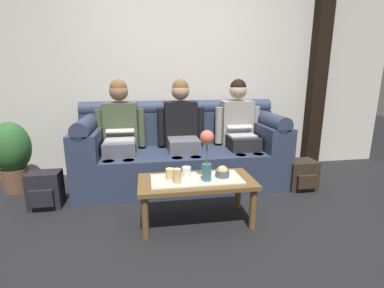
{
  "coord_description": "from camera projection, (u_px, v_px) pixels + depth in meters",
  "views": [
    {
      "loc": [
        -0.41,
        -2.03,
        1.27
      ],
      "look_at": [
        0.06,
        0.82,
        0.55
      ],
      "focal_mm": 26.17,
      "sensor_mm": 36.0,
      "label": 1
    }
  ],
  "objects": [
    {
      "name": "person_left",
      "position": [
        120.0,
        130.0,
        3.16
      ],
      "size": [
        0.56,
        0.67,
        1.22
      ],
      "color": "#595B66",
      "rests_on": "ground_plane"
    },
    {
      "name": "coffee_table",
      "position": [
        197.0,
        185.0,
        2.41
      ],
      "size": [
        0.99,
        0.48,
        0.41
      ],
      "color": "brown",
      "rests_on": "ground_plane"
    },
    {
      "name": "back_wall_patterned",
      "position": [
        176.0,
        60.0,
        3.59
      ],
      "size": [
        6.0,
        0.12,
        2.9
      ],
      "primitive_type": "cube",
      "color": "silver",
      "rests_on": "ground_plane"
    },
    {
      "name": "cup_near_left",
      "position": [
        170.0,
        174.0,
        2.38
      ],
      "size": [
        0.07,
        0.07,
        0.09
      ],
      "primitive_type": "cylinder",
      "color": "#DBB77A",
      "rests_on": "coffee_table"
    },
    {
      "name": "timber_pillar",
      "position": [
        318.0,
        61.0,
        3.78
      ],
      "size": [
        0.2,
        0.2,
        2.9
      ],
      "primitive_type": "cube",
      "color": "black",
      "rests_on": "ground_plane"
    },
    {
      "name": "backpack_left",
      "position": [
        45.0,
        190.0,
        2.72
      ],
      "size": [
        0.3,
        0.25,
        0.36
      ],
      "color": "black",
      "rests_on": "ground_plane"
    },
    {
      "name": "potted_plant",
      "position": [
        12.0,
        153.0,
        3.06
      ],
      "size": [
        0.4,
        0.4,
        0.78
      ],
      "color": "brown",
      "rests_on": "ground_plane"
    },
    {
      "name": "cup_near_right",
      "position": [
        186.0,
        172.0,
        2.43
      ],
      "size": [
        0.08,
        0.08,
        0.09
      ],
      "primitive_type": "cylinder",
      "color": "white",
      "rests_on": "coffee_table"
    },
    {
      "name": "ground_plane",
      "position": [
        200.0,
        233.0,
        2.31
      ],
      "size": [
        14.0,
        14.0,
        0.0
      ],
      "primitive_type": "plane",
      "color": "black"
    },
    {
      "name": "couch",
      "position": [
        182.0,
        152.0,
        3.34
      ],
      "size": [
        2.35,
        0.88,
        0.96
      ],
      "color": "#2D3851",
      "rests_on": "ground_plane"
    },
    {
      "name": "person_middle",
      "position": [
        182.0,
        128.0,
        3.27
      ],
      "size": [
        0.56,
        0.67,
        1.22
      ],
      "color": "#595B66",
      "rests_on": "ground_plane"
    },
    {
      "name": "cup_far_left",
      "position": [
        206.0,
        170.0,
        2.47
      ],
      "size": [
        0.08,
        0.08,
        0.08
      ],
      "primitive_type": "cylinder",
      "color": "gold",
      "rests_on": "coffee_table"
    },
    {
      "name": "backpack_right",
      "position": [
        301.0,
        175.0,
        3.18
      ],
      "size": [
        0.32,
        0.3,
        0.33
      ],
      "color": "#2D2319",
      "rests_on": "ground_plane"
    },
    {
      "name": "person_right",
      "position": [
        239.0,
        127.0,
        3.38
      ],
      "size": [
        0.56,
        0.67,
        1.22
      ],
      "color": "#232326",
      "rests_on": "ground_plane"
    },
    {
      "name": "snack_bowl",
      "position": [
        222.0,
        172.0,
        2.43
      ],
      "size": [
        0.12,
        0.12,
        0.1
      ],
      "color": "#4C5666",
      "rests_on": "coffee_table"
    },
    {
      "name": "cup_far_center",
      "position": [
        177.0,
        176.0,
        2.28
      ],
      "size": [
        0.07,
        0.07,
        0.12
      ],
      "primitive_type": "cylinder",
      "color": "#DBB77A",
      "rests_on": "coffee_table"
    },
    {
      "name": "flower_vase",
      "position": [
        207.0,
        150.0,
        2.29
      ],
      "size": [
        0.12,
        0.12,
        0.43
      ],
      "color": "#336672",
      "rests_on": "coffee_table"
    }
  ]
}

